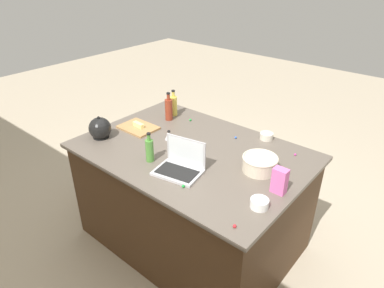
# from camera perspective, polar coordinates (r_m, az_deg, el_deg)

# --- Properties ---
(ground_plane) EXTENTS (12.00, 12.00, 0.00)m
(ground_plane) POSITION_cam_1_polar(r_m,az_deg,el_deg) (3.15, -0.00, -15.32)
(ground_plane) COLOR #B7A88E
(island_counter) EXTENTS (1.72, 1.19, 0.90)m
(island_counter) POSITION_cam_1_polar(r_m,az_deg,el_deg) (2.86, -0.00, -8.81)
(island_counter) COLOR #4C331E
(island_counter) RESTS_ON ground
(laptop) EXTENTS (0.35, 0.28, 0.22)m
(laptop) POSITION_cam_1_polar(r_m,az_deg,el_deg) (2.33, -1.93, -3.53)
(laptop) COLOR #B7B7BC
(laptop) RESTS_ON island_counter
(mixing_bowl_large) EXTENTS (0.24, 0.24, 0.11)m
(mixing_bowl_large) POSITION_cam_1_polar(r_m,az_deg,el_deg) (2.38, 11.23, -3.19)
(mixing_bowl_large) COLOR beige
(mixing_bowl_large) RESTS_ON island_counter
(bottle_oil) EXTENTS (0.07, 0.07, 0.24)m
(bottle_oil) POSITION_cam_1_polar(r_m,az_deg,el_deg) (3.16, -3.09, 6.47)
(bottle_oil) COLOR #DBC64C
(bottle_oil) RESTS_ON island_counter
(bottle_olive) EXTENTS (0.06, 0.06, 0.22)m
(bottle_olive) POSITION_cam_1_polar(r_m,az_deg,el_deg) (2.44, -7.08, -0.97)
(bottle_olive) COLOR #4C8C38
(bottle_olive) RESTS_ON island_counter
(bottle_soy) EXTENTS (0.07, 0.07, 0.26)m
(bottle_soy) POSITION_cam_1_polar(r_m,az_deg,el_deg) (3.06, -3.89, 5.85)
(bottle_soy) COLOR maroon
(bottle_soy) RESTS_ON island_counter
(kettle) EXTENTS (0.21, 0.18, 0.20)m
(kettle) POSITION_cam_1_polar(r_m,az_deg,el_deg) (2.85, -15.09, 2.51)
(kettle) COLOR black
(kettle) RESTS_ON island_counter
(cutting_board) EXTENTS (0.31, 0.23, 0.02)m
(cutting_board) POSITION_cam_1_polar(r_m,az_deg,el_deg) (2.96, -8.95, 2.73)
(cutting_board) COLOR #AD7F4C
(cutting_board) RESTS_ON island_counter
(butter_stick_left) EXTENTS (0.11, 0.04, 0.04)m
(butter_stick_left) POSITION_cam_1_polar(r_m,az_deg,el_deg) (2.95, -8.91, 3.17)
(butter_stick_left) COLOR #F4E58C
(butter_stick_left) RESTS_ON cutting_board
(ramekin_small) EXTENTS (0.08, 0.08, 0.04)m
(ramekin_small) POSITION_cam_1_polar(r_m,az_deg,el_deg) (2.61, -1.44, -0.44)
(ramekin_small) COLOR beige
(ramekin_small) RESTS_ON island_counter
(ramekin_medium) EXTENTS (0.11, 0.11, 0.05)m
(ramekin_medium) POSITION_cam_1_polar(r_m,az_deg,el_deg) (2.81, 12.30, 1.30)
(ramekin_medium) COLOR beige
(ramekin_medium) RESTS_ON island_counter
(ramekin_wide) EXTENTS (0.11, 0.11, 0.05)m
(ramekin_wide) POSITION_cam_1_polar(r_m,az_deg,el_deg) (2.06, 11.16, -9.67)
(ramekin_wide) COLOR white
(ramekin_wide) RESTS_ON island_counter
(kitchen_timer) EXTENTS (0.07, 0.07, 0.08)m
(kitchen_timer) POSITION_cam_1_polar(r_m,az_deg,el_deg) (2.74, -3.85, 1.44)
(kitchen_timer) COLOR #B2B2B7
(kitchen_timer) RESTS_ON island_counter
(candy_bag) EXTENTS (0.09, 0.06, 0.17)m
(candy_bag) POSITION_cam_1_polar(r_m,az_deg,el_deg) (2.18, 14.39, -5.95)
(candy_bag) COLOR pink
(candy_bag) RESTS_ON island_counter
(candy_0) EXTENTS (0.02, 0.02, 0.02)m
(candy_0) POSITION_cam_1_polar(r_m,az_deg,el_deg) (2.19, -1.47, -7.05)
(candy_0) COLOR green
(candy_0) RESTS_ON island_counter
(candy_1) EXTENTS (0.02, 0.02, 0.02)m
(candy_1) POSITION_cam_1_polar(r_m,az_deg,el_deg) (2.64, 16.81, -1.69)
(candy_1) COLOR #CC3399
(candy_1) RESTS_ON island_counter
(candy_2) EXTENTS (0.02, 0.02, 0.02)m
(candy_2) POSITION_cam_1_polar(r_m,az_deg,el_deg) (1.92, 7.12, -13.42)
(candy_2) COLOR red
(candy_2) RESTS_ON island_counter
(candy_3) EXTENTS (0.02, 0.02, 0.02)m
(candy_3) POSITION_cam_1_polar(r_m,az_deg,el_deg) (2.79, 7.29, 1.08)
(candy_3) COLOR blue
(candy_3) RESTS_ON island_counter
(candy_4) EXTENTS (0.02, 0.02, 0.02)m
(candy_4) POSITION_cam_1_polar(r_m,az_deg,el_deg) (3.07, -0.28, 4.04)
(candy_4) COLOR green
(candy_4) RESTS_ON island_counter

